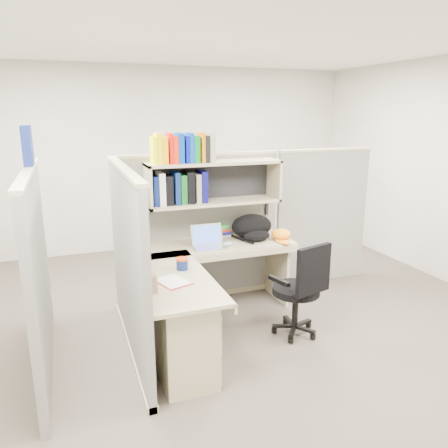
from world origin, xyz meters
name	(u,v)px	position (x,y,z in m)	size (l,w,h in m)	color
ground	(229,333)	(0.00, 0.00, 0.00)	(6.00, 6.00, 0.00)	#352F29
room_shell	(229,163)	(0.00, 0.00, 1.62)	(6.00, 6.00, 6.00)	#ACA89B
cubicle	(177,233)	(-0.37, 0.45, 0.91)	(3.79, 1.84, 1.95)	#60605B
desk	(195,310)	(-0.41, -0.29, 0.44)	(1.74, 1.75, 0.73)	tan
laptop	(209,237)	(-0.04, 0.43, 0.84)	(0.32, 0.32, 0.23)	#AEADB2
backpack	(254,227)	(0.49, 0.56, 0.86)	(0.45, 0.34, 0.26)	black
orange_cap	(281,234)	(0.77, 0.46, 0.79)	(0.21, 0.24, 0.11)	orange
snack_canister	(182,264)	(-0.46, -0.06, 0.78)	(0.10, 0.10, 0.10)	navy
tissue_box	(147,278)	(-0.82, -0.44, 0.84)	(0.13, 0.13, 0.21)	#9C7558
mouse	(228,244)	(0.16, 0.44, 0.75)	(0.10, 0.07, 0.04)	#96B5D4
paper_cup	(206,235)	(0.01, 0.72, 0.78)	(0.07, 0.07, 0.11)	white
book_stack	(219,230)	(0.20, 0.84, 0.79)	(0.19, 0.25, 0.12)	gray
loose_paper	(173,281)	(-0.60, -0.30, 0.73)	(0.20, 0.27, 0.00)	white
task_chair	(299,304)	(0.59, -0.26, 0.33)	(0.53, 0.49, 0.93)	black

